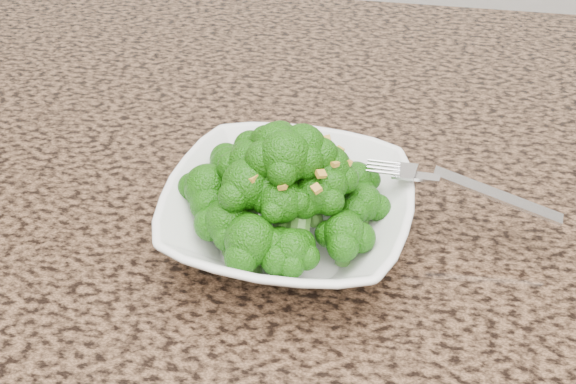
# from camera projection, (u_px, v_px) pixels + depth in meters

# --- Properties ---
(granite_counter) EXTENTS (1.64, 1.04, 0.03)m
(granite_counter) POSITION_uv_depth(u_px,v_px,m) (275.00, 257.00, 0.63)
(granite_counter) COLOR brown
(granite_counter) RESTS_ON cabinet
(bowl) EXTENTS (0.22, 0.22, 0.05)m
(bowl) POSITION_uv_depth(u_px,v_px,m) (288.00, 215.00, 0.61)
(bowl) COLOR white
(bowl) RESTS_ON granite_counter
(broccoli_pile) EXTENTS (0.18, 0.18, 0.07)m
(broccoli_pile) POSITION_uv_depth(u_px,v_px,m) (288.00, 154.00, 0.57)
(broccoli_pile) COLOR #1D650B
(broccoli_pile) RESTS_ON bowl
(garlic_topping) EXTENTS (0.11, 0.11, 0.01)m
(garlic_topping) POSITION_uv_depth(u_px,v_px,m) (288.00, 111.00, 0.55)
(garlic_topping) COLOR gold
(garlic_topping) RESTS_ON broccoli_pile
(fork) EXTENTS (0.18, 0.06, 0.01)m
(fork) POSITION_uv_depth(u_px,v_px,m) (432.00, 178.00, 0.60)
(fork) COLOR silver
(fork) RESTS_ON bowl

